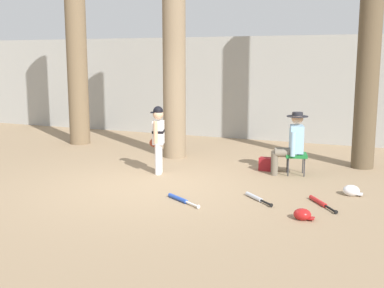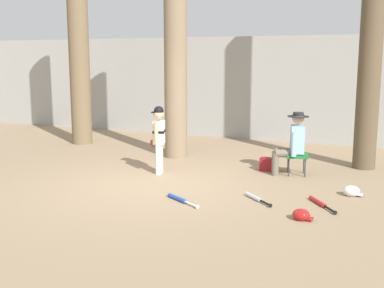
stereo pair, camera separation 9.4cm
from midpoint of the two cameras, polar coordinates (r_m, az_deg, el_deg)
name	(u,v)px [view 1 (the left image)]	position (r m, az deg, el deg)	size (l,w,h in m)	color
ground_plane	(152,187)	(8.53, -5.04, -4.99)	(60.00, 60.00, 0.00)	#937A5B
concrete_back_wall	(247,88)	(13.56, 6.21, 6.51)	(18.00, 0.36, 2.77)	#9E9E99
tree_near_player	(174,47)	(10.84, -2.36, 11.30)	(0.68, 0.68, 5.55)	#7F6B51
tree_behind_spectator	(370,34)	(10.31, 19.83, 12.01)	(0.73, 0.73, 6.11)	brown
young_ballplayer	(158,135)	(9.36, -4.28, 1.02)	(0.44, 0.56, 1.31)	white
folding_stool	(296,156)	(9.49, 11.76, -1.37)	(0.49, 0.49, 0.41)	#196B2D
seated_spectator	(291,142)	(9.43, 11.23, 0.29)	(0.68, 0.53, 1.20)	#6B6051
handbag_beside_stool	(268,164)	(9.76, 8.59, -2.35)	(0.34, 0.18, 0.26)	maroon
tree_far_left	(77,56)	(12.91, -13.51, 9.97)	(0.73, 0.73, 5.22)	brown
bat_red_barrel	(320,202)	(7.72, 14.36, -6.62)	(0.51, 0.68, 0.07)	red
bat_aluminum_silver	(256,198)	(7.79, 7.12, -6.24)	(0.56, 0.53, 0.07)	#B7BCC6
bat_blue_youth	(180,199)	(7.65, -1.76, -6.46)	(0.70, 0.46, 0.07)	#2347AD
batting_helmet_red	(302,214)	(6.97, 12.39, -8.04)	(0.29, 0.22, 0.17)	#A81919
batting_helmet_white	(351,191)	(8.36, 17.80, -5.20)	(0.32, 0.24, 0.18)	silver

